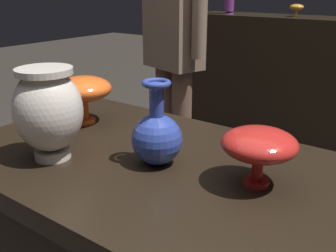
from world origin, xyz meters
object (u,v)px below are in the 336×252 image
(vase_left_accent, at_px, (83,90))
(shelf_vase_left, at_px, (297,7))
(vase_centerpiece, at_px, (157,136))
(vase_tall_behind, at_px, (259,145))
(vase_right_accent, at_px, (48,110))
(visitor_near_left, at_px, (174,40))

(vase_left_accent, distance_m, shelf_vase_left, 2.11)
(vase_centerpiece, bearing_deg, vase_left_accent, 164.73)
(vase_tall_behind, distance_m, vase_right_accent, 0.50)
(vase_centerpiece, relative_size, shelf_vase_left, 2.10)
(shelf_vase_left, distance_m, visitor_near_left, 1.19)
(vase_left_accent, distance_m, vase_right_accent, 0.27)
(shelf_vase_left, bearing_deg, vase_left_accent, -87.35)
(vase_left_accent, relative_size, visitor_near_left, 0.11)
(vase_tall_behind, bearing_deg, visitor_near_left, 133.30)
(vase_left_accent, bearing_deg, vase_right_accent, -59.30)
(vase_right_accent, xyz_separation_m, visitor_near_left, (-0.47, 1.17, 0.01))
(vase_tall_behind, height_order, visitor_near_left, visitor_near_left)
(vase_centerpiece, xyz_separation_m, vase_left_accent, (-0.37, 0.10, 0.04))
(vase_right_accent, distance_m, shelf_vase_left, 2.34)
(vase_centerpiece, bearing_deg, vase_right_accent, -150.27)
(vase_tall_behind, relative_size, vase_left_accent, 0.91)
(vase_left_accent, xyz_separation_m, vase_right_accent, (0.14, -0.23, 0.02))
(vase_centerpiece, height_order, vase_tall_behind, vase_centerpiece)
(visitor_near_left, bearing_deg, shelf_vase_left, -85.06)
(vase_left_accent, bearing_deg, vase_centerpiece, -15.27)
(vase_left_accent, distance_m, visitor_near_left, 1.00)
(vase_left_accent, relative_size, shelf_vase_left, 1.81)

